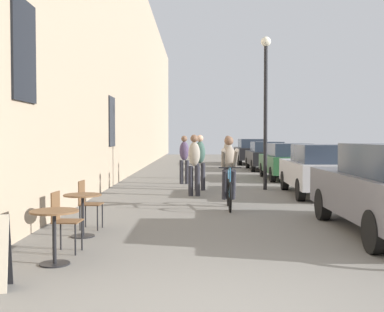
{
  "coord_description": "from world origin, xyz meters",
  "views": [
    {
      "loc": [
        -0.33,
        -4.47,
        1.68
      ],
      "look_at": [
        -0.46,
        16.02,
        0.9
      ],
      "focal_mm": 45.85,
      "sensor_mm": 36.0,
      "label": 1
    }
  ],
  "objects_px": {
    "parked_car_third": "(287,161)",
    "cafe_chair_near_toward_street": "(63,217)",
    "street_lamp": "(266,93)",
    "pedestrian_furthest": "(228,155)",
    "cyclist_on_bicycle": "(229,174)",
    "pedestrian_near": "(194,161)",
    "pedestrian_mid": "(200,159)",
    "cafe_table_mid": "(83,206)",
    "cafe_chair_mid_toward_street": "(87,201)",
    "parked_car_fifth": "(251,151)",
    "parked_car_fourth": "(266,155)",
    "cafe_table_near": "(54,225)",
    "pedestrian_far": "(184,157)",
    "parked_car_second": "(320,169)"
  },
  "relations": [
    {
      "from": "parked_car_third",
      "to": "cafe_chair_near_toward_street",
      "type": "bearing_deg",
      "value": -114.19
    },
    {
      "from": "street_lamp",
      "to": "pedestrian_furthest",
      "type": "bearing_deg",
      "value": 103.77
    },
    {
      "from": "cyclist_on_bicycle",
      "to": "pedestrian_near",
      "type": "height_order",
      "value": "pedestrian_near"
    },
    {
      "from": "cyclist_on_bicycle",
      "to": "street_lamp",
      "type": "distance_m",
      "value": 4.92
    },
    {
      "from": "pedestrian_mid",
      "to": "cafe_table_mid",
      "type": "bearing_deg",
      "value": -105.74
    },
    {
      "from": "cafe_chair_mid_toward_street",
      "to": "pedestrian_near",
      "type": "relative_size",
      "value": 0.5
    },
    {
      "from": "cafe_table_mid",
      "to": "parked_car_fifth",
      "type": "relative_size",
      "value": 0.16
    },
    {
      "from": "pedestrian_mid",
      "to": "parked_car_third",
      "type": "height_order",
      "value": "pedestrian_mid"
    },
    {
      "from": "pedestrian_near",
      "to": "parked_car_fourth",
      "type": "distance_m",
      "value": 11.78
    },
    {
      "from": "cafe_table_near",
      "to": "pedestrian_far",
      "type": "height_order",
      "value": "pedestrian_far"
    },
    {
      "from": "pedestrian_mid",
      "to": "parked_car_third",
      "type": "xyz_separation_m",
      "value": [
        3.52,
        4.03,
        -0.24
      ]
    },
    {
      "from": "pedestrian_near",
      "to": "street_lamp",
      "type": "xyz_separation_m",
      "value": [
        2.29,
        1.75,
        2.11
      ]
    },
    {
      "from": "pedestrian_furthest",
      "to": "parked_car_third",
      "type": "relative_size",
      "value": 0.43
    },
    {
      "from": "pedestrian_mid",
      "to": "pedestrian_near",
      "type": "bearing_deg",
      "value": -96.68
    },
    {
      "from": "cafe_table_near",
      "to": "pedestrian_far",
      "type": "xyz_separation_m",
      "value": [
        1.46,
        11.26,
        0.46
      ]
    },
    {
      "from": "pedestrian_furthest",
      "to": "street_lamp",
      "type": "xyz_separation_m",
      "value": [
        0.95,
        -3.86,
        2.12
      ]
    },
    {
      "from": "cyclist_on_bicycle",
      "to": "parked_car_second",
      "type": "distance_m",
      "value": 3.75
    },
    {
      "from": "cafe_table_mid",
      "to": "parked_car_third",
      "type": "xyz_separation_m",
      "value": [
        5.58,
        11.33,
        0.23
      ]
    },
    {
      "from": "pedestrian_far",
      "to": "parked_car_fourth",
      "type": "xyz_separation_m",
      "value": [
        4.03,
        7.53,
        -0.23
      ]
    },
    {
      "from": "cafe_chair_near_toward_street",
      "to": "pedestrian_furthest",
      "type": "xyz_separation_m",
      "value": [
        3.25,
        12.53,
        0.47
      ]
    },
    {
      "from": "cyclist_on_bicycle",
      "to": "pedestrian_furthest",
      "type": "height_order",
      "value": "pedestrian_furthest"
    },
    {
      "from": "cafe_chair_mid_toward_street",
      "to": "pedestrian_furthest",
      "type": "distance_m",
      "value": 11.2
    },
    {
      "from": "cyclist_on_bicycle",
      "to": "street_lamp",
      "type": "bearing_deg",
      "value": 70.52
    },
    {
      "from": "pedestrian_mid",
      "to": "pedestrian_furthest",
      "type": "relative_size",
      "value": 1.0
    },
    {
      "from": "pedestrian_mid",
      "to": "parked_car_fifth",
      "type": "relative_size",
      "value": 0.39
    },
    {
      "from": "cyclist_on_bicycle",
      "to": "parked_car_third",
      "type": "height_order",
      "value": "cyclist_on_bicycle"
    },
    {
      "from": "pedestrian_far",
      "to": "parked_car_third",
      "type": "height_order",
      "value": "pedestrian_far"
    },
    {
      "from": "pedestrian_furthest",
      "to": "parked_car_second",
      "type": "distance_m",
      "value": 5.95
    },
    {
      "from": "cafe_chair_mid_toward_street",
      "to": "cyclist_on_bicycle",
      "type": "relative_size",
      "value": 0.51
    },
    {
      "from": "street_lamp",
      "to": "cafe_table_near",
      "type": "bearing_deg",
      "value": -113.78
    },
    {
      "from": "pedestrian_near",
      "to": "pedestrian_far",
      "type": "relative_size",
      "value": 1.01
    },
    {
      "from": "cyclist_on_bicycle",
      "to": "pedestrian_far",
      "type": "xyz_separation_m",
      "value": [
        -1.2,
        6.02,
        0.18
      ]
    },
    {
      "from": "pedestrian_furthest",
      "to": "pedestrian_far",
      "type": "bearing_deg",
      "value": -131.25
    },
    {
      "from": "cafe_table_near",
      "to": "street_lamp",
      "type": "height_order",
      "value": "street_lamp"
    },
    {
      "from": "cafe_table_mid",
      "to": "parked_car_third",
      "type": "relative_size",
      "value": 0.18
    },
    {
      "from": "pedestrian_furthest",
      "to": "parked_car_fourth",
      "type": "xyz_separation_m",
      "value": [
        2.32,
        5.59,
        -0.23
      ]
    },
    {
      "from": "cafe_chair_near_toward_street",
      "to": "cafe_chair_mid_toward_street",
      "type": "distance_m",
      "value": 1.84
    },
    {
      "from": "pedestrian_far",
      "to": "pedestrian_furthest",
      "type": "relative_size",
      "value": 0.99
    },
    {
      "from": "cyclist_on_bicycle",
      "to": "street_lamp",
      "type": "relative_size",
      "value": 0.36
    },
    {
      "from": "cafe_chair_mid_toward_street",
      "to": "parked_car_fourth",
      "type": "xyz_separation_m",
      "value": [
        5.61,
        16.28,
        0.24
      ]
    },
    {
      "from": "cafe_chair_mid_toward_street",
      "to": "pedestrian_far",
      "type": "relative_size",
      "value": 0.51
    },
    {
      "from": "pedestrian_furthest",
      "to": "cafe_table_mid",
      "type": "bearing_deg",
      "value": -105.78
    },
    {
      "from": "pedestrian_mid",
      "to": "parked_car_second",
      "type": "xyz_separation_m",
      "value": [
        3.46,
        -1.39,
        -0.23
      ]
    },
    {
      "from": "cafe_table_mid",
      "to": "pedestrian_far",
      "type": "relative_size",
      "value": 0.41
    },
    {
      "from": "cafe_chair_near_toward_street",
      "to": "parked_car_third",
      "type": "height_order",
      "value": "parked_car_third"
    },
    {
      "from": "parked_car_second",
      "to": "cafe_table_mid",
      "type": "bearing_deg",
      "value": -133.05
    },
    {
      "from": "cafe_table_mid",
      "to": "street_lamp",
      "type": "xyz_separation_m",
      "value": [
        4.17,
        7.52,
        2.59
      ]
    },
    {
      "from": "street_lamp",
      "to": "pedestrian_mid",
      "type": "bearing_deg",
      "value": -173.92
    },
    {
      "from": "cafe_table_mid",
      "to": "cyclist_on_bicycle",
      "type": "relative_size",
      "value": 0.41
    },
    {
      "from": "parked_car_second",
      "to": "parked_car_fifth",
      "type": "bearing_deg",
      "value": 90.28
    }
  ]
}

